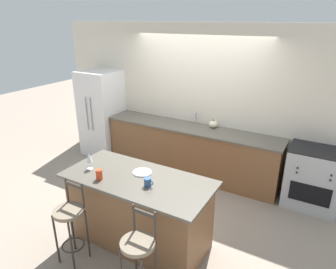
% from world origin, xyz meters
% --- Properties ---
extents(ground_plane, '(18.00, 18.00, 0.00)m').
position_xyz_m(ground_plane, '(0.00, 0.00, 0.00)').
color(ground_plane, gray).
extents(wall_back, '(6.00, 0.07, 2.70)m').
position_xyz_m(wall_back, '(0.00, 0.67, 1.35)').
color(wall_back, beige).
rests_on(wall_back, ground_plane).
extents(back_counter, '(3.29, 0.65, 0.93)m').
position_xyz_m(back_counter, '(0.00, 0.36, 0.47)').
color(back_counter, brown).
rests_on(back_counter, ground_plane).
extents(sink_faucet, '(0.02, 0.13, 0.22)m').
position_xyz_m(sink_faucet, '(0.00, 0.55, 1.07)').
color(sink_faucet, '#ADAFB5').
rests_on(sink_faucet, back_counter).
extents(kitchen_island, '(1.88, 0.87, 0.94)m').
position_xyz_m(kitchen_island, '(0.24, -1.65, 0.47)').
color(kitchen_island, brown).
rests_on(kitchen_island, ground_plane).
extents(refrigerator, '(0.75, 0.74, 1.77)m').
position_xyz_m(refrigerator, '(-2.04, 0.29, 0.89)').
color(refrigerator, white).
rests_on(refrigerator, ground_plane).
extents(oven_range, '(0.78, 0.62, 0.95)m').
position_xyz_m(oven_range, '(2.09, 0.35, 0.48)').
color(oven_range, '#ADAFB5').
rests_on(oven_range, ground_plane).
extents(bar_stool_near, '(0.35, 0.35, 1.04)m').
position_xyz_m(bar_stool_near, '(-0.26, -2.32, 0.58)').
color(bar_stool_near, '#332D28').
rests_on(bar_stool_near, ground_plane).
extents(bar_stool_far, '(0.35, 0.35, 1.04)m').
position_xyz_m(bar_stool_far, '(0.74, -2.36, 0.58)').
color(bar_stool_far, '#332D28').
rests_on(bar_stool_far, ground_plane).
extents(dinner_plate, '(0.24, 0.24, 0.02)m').
position_xyz_m(dinner_plate, '(0.22, -1.51, 0.95)').
color(dinner_plate, white).
rests_on(dinner_plate, kitchen_island).
extents(wine_glass, '(0.08, 0.08, 0.22)m').
position_xyz_m(wine_glass, '(-0.43, -1.76, 1.10)').
color(wine_glass, white).
rests_on(wine_glass, kitchen_island).
extents(coffee_mug, '(0.12, 0.09, 0.10)m').
position_xyz_m(coffee_mug, '(0.45, -1.74, 0.99)').
color(coffee_mug, '#335689').
rests_on(coffee_mug, kitchen_island).
extents(tumbler_cup, '(0.08, 0.08, 0.13)m').
position_xyz_m(tumbler_cup, '(-0.14, -1.90, 1.00)').
color(tumbler_cup, red).
rests_on(tumbler_cup, kitchen_island).
extents(pumpkin_decoration, '(0.16, 0.16, 0.15)m').
position_xyz_m(pumpkin_decoration, '(0.36, 0.52, 0.99)').
color(pumpkin_decoration, beige).
rests_on(pumpkin_decoration, back_counter).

